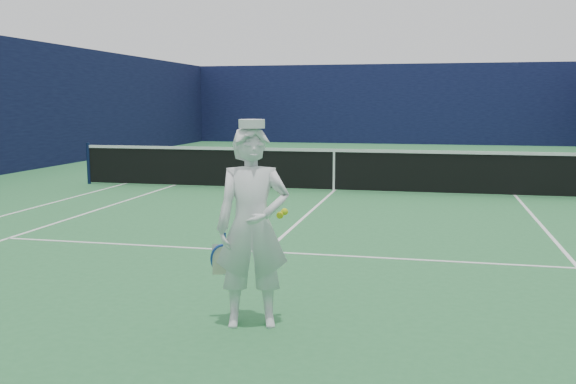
{
  "coord_description": "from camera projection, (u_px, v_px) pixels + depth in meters",
  "views": [
    {
      "loc": [
        2.25,
        -14.94,
        2.09
      ],
      "look_at": [
        0.64,
        -7.8,
        1.07
      ],
      "focal_mm": 40.0,
      "sensor_mm": 36.0,
      "label": 1
    }
  ],
  "objects": [
    {
      "name": "court_markings",
      "position": [
        334.0,
        191.0,
        15.21
      ],
      "size": [
        11.03,
        23.83,
        0.01
      ],
      "color": "white",
      "rests_on": "ground"
    },
    {
      "name": "tennis_net",
      "position": [
        334.0,
        168.0,
        15.13
      ],
      "size": [
        12.88,
        0.09,
        1.07
      ],
      "color": "#141E4C",
      "rests_on": "ground"
    },
    {
      "name": "windscreen_fence",
      "position": [
        335.0,
        106.0,
        14.93
      ],
      "size": [
        20.12,
        36.12,
        4.0
      ],
      "color": "#0F1237",
      "rests_on": "ground"
    },
    {
      "name": "tennis_player",
      "position": [
        252.0,
        227.0,
        5.96
      ],
      "size": [
        0.87,
        0.62,
        1.94
      ],
      "rotation": [
        0.0,
        0.0,
        0.28
      ],
      "color": "white",
      "rests_on": "ground"
    },
    {
      "name": "ground",
      "position": [
        334.0,
        191.0,
        15.21
      ],
      "size": [
        80.0,
        80.0,
        0.0
      ],
      "primitive_type": "plane",
      "color": "#2A703B",
      "rests_on": "ground"
    }
  ]
}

